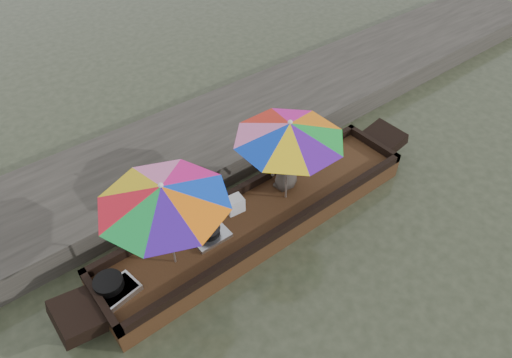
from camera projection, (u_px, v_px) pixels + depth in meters
water at (260, 226)px, 7.57m from camera, size 80.00×80.00×0.00m
dock at (187, 150)px, 8.67m from camera, size 22.00×2.20×0.50m
boat_hull at (260, 219)px, 7.45m from camera, size 5.54×1.20×0.35m
cooking_pot at (109, 285)px, 6.18m from camera, size 0.41×0.41×0.21m
tray_crayfish at (118, 292)px, 6.17m from camera, size 0.62×0.47×0.09m
tray_scallop at (211, 236)px, 6.92m from camera, size 0.56×0.39×0.06m
charcoal_grill at (208, 232)px, 6.91m from camera, size 0.36×0.36×0.17m
supply_bag at (234, 204)px, 7.27m from camera, size 0.30×0.25×0.26m
vendor at (286, 160)px, 7.39m from camera, size 0.63×0.47×1.17m
umbrella_bow at (169, 226)px, 6.08m from camera, size 1.78×1.78×1.55m
umbrella_stern at (288, 162)px, 7.06m from camera, size 2.23×2.23×1.55m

